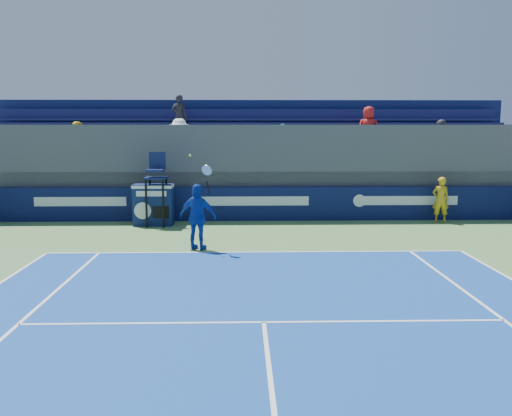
{
  "coord_description": "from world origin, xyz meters",
  "views": [
    {
      "loc": [
        -0.37,
        -2.86,
        3.28
      ],
      "look_at": [
        0.0,
        11.5,
        1.25
      ],
      "focal_mm": 40.0,
      "sensor_mm": 36.0,
      "label": 1
    }
  ],
  "objects_px": {
    "umpire_chair": "(156,181)",
    "tennis_player": "(198,217)",
    "ball_person": "(441,200)",
    "match_clock": "(153,204)"
  },
  "relations": [
    {
      "from": "umpire_chair",
      "to": "tennis_player",
      "type": "relative_size",
      "value": 0.96
    },
    {
      "from": "umpire_chair",
      "to": "ball_person",
      "type": "bearing_deg",
      "value": 2.9
    },
    {
      "from": "match_clock",
      "to": "umpire_chair",
      "type": "relative_size",
      "value": 0.56
    },
    {
      "from": "umpire_chair",
      "to": "tennis_player",
      "type": "distance_m",
      "value": 4.18
    },
    {
      "from": "umpire_chair",
      "to": "match_clock",
      "type": "bearing_deg",
      "value": 125.54
    },
    {
      "from": "ball_person",
      "to": "umpire_chair",
      "type": "xyz_separation_m",
      "value": [
        -9.72,
        -0.49,
        0.72
      ]
    },
    {
      "from": "match_clock",
      "to": "tennis_player",
      "type": "height_order",
      "value": "tennis_player"
    },
    {
      "from": "match_clock",
      "to": "tennis_player",
      "type": "bearing_deg",
      "value": -65.77
    },
    {
      "from": "ball_person",
      "to": "umpire_chair",
      "type": "relative_size",
      "value": 0.64
    },
    {
      "from": "match_clock",
      "to": "umpire_chair",
      "type": "height_order",
      "value": "umpire_chair"
    }
  ]
}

